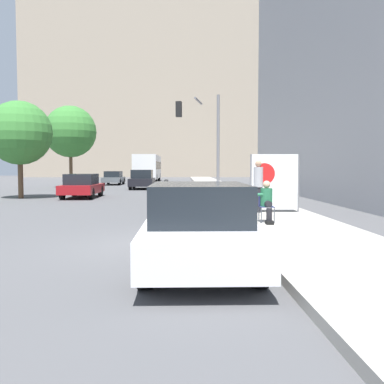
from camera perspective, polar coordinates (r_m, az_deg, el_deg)
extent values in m
plane|color=#4F4F51|center=(9.51, -1.46, -7.31)|extent=(160.00, 160.00, 0.00)
cube|color=#A8A399|center=(24.60, 5.69, -0.57)|extent=(3.14, 90.00, 0.17)
cube|color=gray|center=(82.67, -2.95, 15.35)|extent=(52.00, 12.00, 37.90)
cylinder|color=#474C56|center=(12.28, 9.23, -3.11)|extent=(0.03, 0.03, 0.44)
cylinder|color=#474C56|center=(12.35, 10.92, -3.08)|extent=(0.03, 0.03, 0.44)
cylinder|color=#474C56|center=(12.64, 8.92, -2.92)|extent=(0.03, 0.03, 0.44)
cylinder|color=#474C56|center=(12.71, 10.57, -2.90)|extent=(0.03, 0.03, 0.44)
cube|color=navy|center=(12.47, 9.92, -1.94)|extent=(0.40, 0.40, 0.02)
cube|color=navy|center=(12.64, 9.76, -0.96)|extent=(0.40, 0.02, 0.38)
cylinder|color=black|center=(12.31, 10.07, -1.55)|extent=(0.18, 0.42, 0.18)
cylinder|color=black|center=(12.13, 10.26, -3.19)|extent=(0.16, 0.16, 0.44)
cube|color=black|center=(12.10, 10.31, -4.03)|extent=(0.20, 0.28, 0.10)
cylinder|color=#236642|center=(12.48, 9.91, -0.69)|extent=(0.34, 0.34, 0.52)
sphere|color=tan|center=(12.46, 9.92, 1.00)|extent=(0.22, 0.22, 0.22)
cylinder|color=#236642|center=(12.33, 8.49, -0.35)|extent=(0.45, 0.09, 0.09)
cube|color=yellow|center=(12.30, 7.57, -0.16)|extent=(0.44, 0.02, 0.29)
cube|color=navy|center=(12.29, 7.57, -0.16)|extent=(0.33, 0.01, 0.07)
cylinder|color=black|center=(15.21, 8.80, -1.02)|extent=(0.28, 0.28, 0.89)
cylinder|color=#9E9EA3|center=(15.17, 8.82, 1.99)|extent=(0.34, 0.34, 0.70)
sphere|color=tan|center=(15.17, 8.84, 3.76)|extent=(0.23, 0.23, 0.23)
cylinder|color=black|center=(17.79, 9.65, -0.58)|extent=(0.28, 0.28, 0.78)
cylinder|color=navy|center=(17.75, 9.67, 1.67)|extent=(0.34, 0.34, 0.62)
sphere|color=beige|center=(17.75, 9.68, 3.00)|extent=(0.20, 0.20, 0.20)
cylinder|color=slate|center=(15.12, 7.87, 1.15)|extent=(0.06, 0.06, 2.04)
cylinder|color=slate|center=(15.48, 14.01, 1.13)|extent=(0.06, 0.06, 2.04)
cube|color=white|center=(15.28, 10.98, 1.33)|extent=(1.68, 0.02, 1.94)
cylinder|color=red|center=(15.17, 9.65, 2.43)|extent=(0.74, 0.01, 0.74)
cylinder|color=slate|center=(23.25, 3.51, 6.16)|extent=(0.16, 0.16, 5.47)
cylinder|color=slate|center=(23.64, 0.86, 12.05)|extent=(0.54, 2.15, 0.11)
cube|color=black|center=(23.78, -1.77, 10.98)|extent=(0.35, 0.35, 0.84)
sphere|color=green|center=(23.74, -1.77, 10.31)|extent=(0.18, 0.18, 0.18)
cube|color=silver|center=(7.68, 0.87, -5.73)|extent=(1.87, 4.73, 0.55)
cube|color=black|center=(7.42, 0.94, -1.38)|extent=(1.60, 2.46, 0.65)
cylinder|color=black|center=(9.17, -4.68, -5.70)|extent=(0.22, 0.64, 0.64)
cylinder|color=black|center=(9.22, 5.63, -5.65)|extent=(0.22, 0.64, 0.64)
cylinder|color=black|center=(6.29, -6.19, -9.90)|extent=(0.22, 0.64, 0.64)
cylinder|color=black|center=(6.37, 8.95, -9.75)|extent=(0.22, 0.64, 0.64)
cube|color=maroon|center=(25.29, -14.41, 0.43)|extent=(1.81, 4.17, 0.50)
cube|color=black|center=(25.10, -14.52, 1.67)|extent=(1.56, 2.17, 0.60)
cylinder|color=black|center=(26.74, -15.45, 0.14)|extent=(0.22, 0.64, 0.64)
cylinder|color=black|center=(26.40, -12.10, 0.15)|extent=(0.22, 0.64, 0.64)
cylinder|color=black|center=(24.24, -16.92, -0.20)|extent=(0.22, 0.64, 0.64)
cylinder|color=black|center=(23.87, -13.24, -0.20)|extent=(0.22, 0.64, 0.64)
cube|color=black|center=(34.40, -6.63, 1.34)|extent=(1.85, 4.15, 0.59)
cube|color=black|center=(34.22, -6.67, 2.40)|extent=(1.59, 2.16, 0.68)
cylinder|color=black|center=(35.77, -7.75, 1.01)|extent=(0.22, 0.64, 0.64)
cylinder|color=black|center=(35.63, -5.14, 1.02)|extent=(0.22, 0.64, 0.64)
cylinder|color=black|center=(33.22, -8.23, 0.83)|extent=(0.22, 0.64, 0.64)
cylinder|color=black|center=(33.06, -5.42, 0.84)|extent=(0.22, 0.64, 0.64)
cube|color=#565B60|center=(43.24, -10.40, 1.65)|extent=(1.76, 4.41, 0.48)
cube|color=black|center=(43.05, -10.44, 2.36)|extent=(1.51, 2.29, 0.59)
cylinder|color=black|center=(44.72, -11.10, 1.44)|extent=(0.22, 0.64, 0.64)
cylinder|color=black|center=(44.49, -9.14, 1.45)|extent=(0.22, 0.64, 0.64)
cylinder|color=black|center=(42.03, -11.72, 1.32)|extent=(0.22, 0.64, 0.64)
cylinder|color=black|center=(41.78, -9.64, 1.33)|extent=(0.22, 0.64, 0.64)
cube|color=silver|center=(51.04, -5.88, 3.36)|extent=(2.52, 11.76, 2.68)
cube|color=black|center=(51.04, -5.88, 3.53)|extent=(2.54, 11.17, 0.87)
cylinder|color=black|center=(54.78, -6.74, 2.03)|extent=(0.30, 1.04, 1.04)
cylinder|color=black|center=(54.62, -4.42, 2.04)|extent=(0.30, 1.04, 1.04)
cylinder|color=black|center=(47.52, -7.54, 1.83)|extent=(0.30, 1.04, 1.04)
cylinder|color=black|center=(47.34, -4.86, 1.84)|extent=(0.30, 1.04, 1.04)
cube|color=#565B60|center=(19.73, -3.44, -0.37)|extent=(0.24, 0.91, 0.32)
cylinder|color=black|center=(19.67, -3.45, 0.56)|extent=(0.28, 0.28, 0.52)
sphere|color=black|center=(19.65, -3.45, 1.36)|extent=(0.24, 0.24, 0.24)
cylinder|color=black|center=(20.50, -3.36, -0.74)|extent=(0.10, 0.60, 0.60)
cylinder|color=black|center=(18.99, -3.51, -1.06)|extent=(0.10, 0.60, 0.60)
cylinder|color=brown|center=(25.73, -21.88, 1.88)|extent=(0.28, 0.28, 2.41)
sphere|color=#387A33|center=(25.79, -22.00, 7.32)|extent=(3.55, 3.55, 3.55)
cylinder|color=brown|center=(37.51, -15.84, 2.99)|extent=(0.28, 0.28, 3.22)
sphere|color=#387A33|center=(37.63, -15.91, 7.75)|extent=(4.32, 4.32, 4.32)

